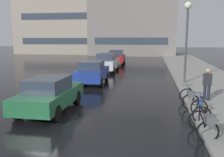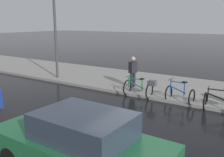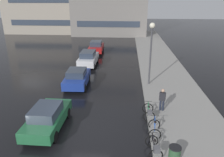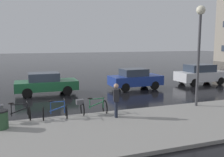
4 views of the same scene
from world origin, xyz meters
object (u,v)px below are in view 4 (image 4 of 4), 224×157
at_px(streetlamp, 199,36).
at_px(bicycle_nearest, 12,113).
at_px(trash_bin, 1,121).
at_px(car_green, 46,83).
at_px(bicycle_third, 91,106).
at_px(pedestrian, 116,100).
at_px(bicycle_second, 55,113).
at_px(car_blue, 135,79).
at_px(car_white, 201,74).

bearing_deg(streetlamp, bicycle_nearest, -93.26).
bearing_deg(trash_bin, car_green, 161.00).
relative_size(bicycle_nearest, streetlamp, 0.27).
bearing_deg(bicycle_third, trash_bin, -77.51).
bearing_deg(bicycle_third, pedestrian, 44.94).
relative_size(bicycle_nearest, bicycle_third, 1.00).
height_order(bicycle_second, car_blue, car_blue).
distance_m(bicycle_second, trash_bin, 2.28).
xyz_separation_m(bicycle_second, trash_bin, (0.67, -2.17, 0.06)).
height_order(bicycle_third, car_white, car_white).
xyz_separation_m(car_blue, car_white, (-0.09, 6.13, 0.07)).
xyz_separation_m(bicycle_nearest, bicycle_third, (0.03, 3.49, -0.01)).
height_order(car_blue, trash_bin, car_blue).
height_order(bicycle_second, car_green, car_green).
relative_size(bicycle_third, streetlamp, 0.27).
xyz_separation_m(car_blue, pedestrian, (6.64, -4.07, 0.17)).
bearing_deg(bicycle_nearest, trash_bin, -23.73).
bearing_deg(car_white, car_blue, -89.13).
xyz_separation_m(bicycle_second, car_green, (-6.16, 0.18, 0.37)).
relative_size(bicycle_nearest, pedestrian, 0.86).
height_order(bicycle_third, car_green, car_green).
bearing_deg(pedestrian, bicycle_third, -135.06).
height_order(car_green, pedestrian, pedestrian).
height_order(bicycle_nearest, bicycle_third, bicycle_nearest).
relative_size(car_blue, trash_bin, 4.49).
bearing_deg(trash_bin, car_white, 113.90).
bearing_deg(bicycle_third, car_white, 117.49).
height_order(bicycle_third, trash_bin, bicycle_third).
bearing_deg(car_white, bicycle_second, -65.03).
relative_size(bicycle_second, trash_bin, 1.27).
relative_size(bicycle_second, bicycle_third, 0.78).
bearing_deg(trash_bin, bicycle_second, 107.21).
relative_size(bicycle_nearest, car_blue, 0.36).
height_order(bicycle_third, pedestrian, pedestrian).
height_order(bicycle_second, bicycle_third, bicycle_second).
height_order(car_white, pedestrian, pedestrian).
distance_m(bicycle_second, car_blue, 8.94).
bearing_deg(car_white, pedestrian, -56.56).
height_order(car_green, car_blue, car_blue).
distance_m(pedestrian, streetlamp, 5.59).
height_order(car_green, car_white, car_white).
relative_size(bicycle_second, car_white, 0.26).
distance_m(bicycle_third, pedestrian, 1.41).
height_order(bicycle_nearest, bicycle_second, bicycle_second).
xyz_separation_m(bicycle_second, pedestrian, (0.75, 2.65, 0.56)).
bearing_deg(car_green, bicycle_second, -1.68).
distance_m(car_white, trash_bin, 16.43).
bearing_deg(pedestrian, trash_bin, -90.96).
xyz_separation_m(bicycle_third, car_white, (-5.79, 11.13, 0.37)).
xyz_separation_m(car_green, car_blue, (0.28, 6.53, 0.03)).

